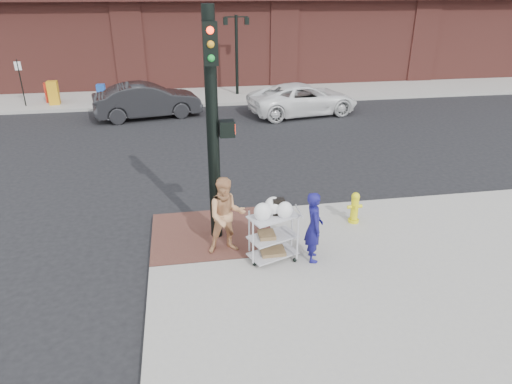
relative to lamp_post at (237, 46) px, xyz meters
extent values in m
plane|color=black|center=(-2.00, -16.00, -2.62)|extent=(220.00, 220.00, 0.00)
cube|color=gray|center=(10.50, 16.00, -2.54)|extent=(65.00, 36.00, 0.15)
cube|color=#4F2A25|center=(-2.60, -15.10, -2.46)|extent=(2.80, 2.40, 0.01)
cylinder|color=black|center=(0.00, 0.00, -0.47)|extent=(0.16, 0.16, 4.00)
cube|color=black|center=(0.00, 0.00, 1.43)|extent=(1.20, 0.06, 0.06)
cube|color=black|center=(-0.55, 0.00, 1.23)|extent=(0.22, 0.22, 0.35)
cube|color=black|center=(0.55, 0.00, 1.23)|extent=(0.22, 0.22, 0.35)
cylinder|color=black|center=(-10.50, -1.00, -1.37)|extent=(0.05, 0.05, 2.20)
cylinder|color=black|center=(-2.50, -15.20, 0.03)|extent=(0.26, 0.26, 5.00)
cube|color=black|center=(-2.20, -15.20, 0.08)|extent=(0.32, 0.28, 0.34)
cube|color=#FF260C|center=(-2.04, -15.20, 0.08)|extent=(0.02, 0.18, 0.22)
cube|color=black|center=(-2.50, -15.48, 1.83)|extent=(0.28, 0.18, 0.80)
imported|color=navy|center=(-0.59, -16.55, -1.70)|extent=(0.43, 0.60, 1.54)
imported|color=tan|center=(-2.33, -15.92, -1.61)|extent=(0.87, 0.70, 1.72)
imported|color=black|center=(-4.54, -3.62, -1.84)|extent=(4.94, 2.53, 1.55)
imported|color=white|center=(2.52, -4.22, -1.91)|extent=(5.41, 3.16, 1.41)
cube|color=#B0B0B5|center=(-1.42, -16.40, -1.46)|extent=(1.12, 0.87, 0.03)
cube|color=#B0B0B5|center=(-1.42, -16.40, -1.94)|extent=(1.12, 0.87, 0.03)
cube|color=#B0B0B5|center=(-1.42, -16.40, -2.35)|extent=(1.12, 0.87, 0.03)
cube|color=black|center=(-1.31, -16.34, -1.29)|extent=(0.24, 0.15, 0.35)
cube|color=brown|center=(-1.55, -16.40, -1.88)|extent=(0.33, 0.38, 0.09)
cube|color=brown|center=(-1.42, -16.40, -2.29)|extent=(0.51, 0.40, 0.08)
cylinder|color=yellow|center=(0.87, -15.11, -2.43)|extent=(0.26, 0.26, 0.07)
cylinder|color=yellow|center=(0.87, -15.11, -2.10)|extent=(0.19, 0.19, 0.57)
sphere|color=yellow|center=(0.87, -15.11, -1.78)|extent=(0.20, 0.20, 0.20)
cylinder|color=yellow|center=(0.87, -15.11, -2.05)|extent=(0.37, 0.08, 0.08)
cube|color=red|center=(-9.52, -0.31, -1.99)|extent=(0.47, 0.44, 0.95)
cube|color=orange|center=(-9.16, -0.89, -1.90)|extent=(0.49, 0.45, 1.13)
cube|color=#1A4BAC|center=(-6.90, -0.97, -2.01)|extent=(0.40, 0.37, 0.92)
camera|label=1|loc=(-3.17, -24.50, 2.81)|focal=32.00mm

